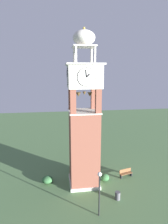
{
  "coord_description": "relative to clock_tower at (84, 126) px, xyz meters",
  "views": [
    {
      "loc": [
        -19.28,
        2.72,
        12.34
      ],
      "look_at": [
        0.0,
        0.0,
        8.21
      ],
      "focal_mm": 30.58,
      "sensor_mm": 36.0,
      "label": 1
    }
  ],
  "objects": [
    {
      "name": "shrub_left_of_tower",
      "position": [
        2.99,
        0.61,
        -6.23
      ],
      "size": [
        0.91,
        0.91,
        1.01
      ],
      "primitive_type": "ellipsoid",
      "color": "#336638",
      "rests_on": "ground"
    },
    {
      "name": "shrub_near_entry",
      "position": [
        0.59,
        4.1,
        -6.35
      ],
      "size": [
        1.21,
        1.21,
        0.77
      ],
      "primitive_type": "ellipsoid",
      "color": "#336638",
      "rests_on": "ground"
    },
    {
      "name": "shrub_behind_bench",
      "position": [
        0.09,
        -2.44,
        -6.34
      ],
      "size": [
        0.99,
        0.99,
        0.79
      ],
      "primitive_type": "ellipsoid",
      "color": "#336638",
      "rests_on": "ground"
    },
    {
      "name": "park_bench",
      "position": [
        0.59,
        -5.13,
        -6.25
      ],
      "size": [
        0.85,
        1.66,
        0.95
      ],
      "color": "brown",
      "rests_on": "ground"
    },
    {
      "name": "trash_bin",
      "position": [
        -3.3,
        -2.87,
        -6.34
      ],
      "size": [
        0.52,
        0.52,
        0.8
      ],
      "primitive_type": "cylinder",
      "color": "#4C4C51",
      "rests_on": "ground"
    },
    {
      "name": "clock_tower",
      "position": [
        0.0,
        0.0,
        0.0
      ],
      "size": [
        3.64,
        3.64,
        16.52
      ],
      "color": "brown",
      "rests_on": "ground"
    },
    {
      "name": "lamp_post",
      "position": [
        -5.15,
        -0.59,
        -3.89
      ],
      "size": [
        0.36,
        0.36,
        4.14
      ],
      "color": "black",
      "rests_on": "ground"
    },
    {
      "name": "ground",
      "position": [
        0.0,
        0.0,
        -6.74
      ],
      "size": [
        80.0,
        80.0,
        0.0
      ],
      "primitive_type": "plane",
      "color": "#517547"
    }
  ]
}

